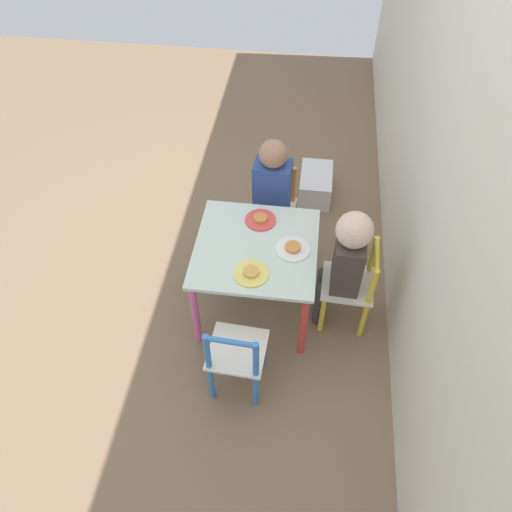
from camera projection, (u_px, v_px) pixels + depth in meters
name	position (u px, v px, depth m)	size (l,w,h in m)	color
ground_plane	(256.00, 304.00, 2.81)	(6.00, 6.00, 0.00)	#7F664C
house_wall	(467.00, 110.00, 1.78)	(6.00, 0.06, 2.60)	beige
kids_table	(256.00, 256.00, 2.50)	(0.60, 0.60, 0.48)	silver
chair_yellow	(351.00, 287.00, 2.56)	(0.27, 0.27, 0.53)	silver
chair_orange	(273.00, 211.00, 2.94)	(0.28, 0.28, 0.53)	silver
chair_blue	(236.00, 357.00, 2.29)	(0.27, 0.27, 0.53)	silver
child_back	(345.00, 259.00, 2.42)	(0.20, 0.22, 0.76)	#38383D
child_left	(272.00, 192.00, 2.75)	(0.22, 0.21, 0.78)	#38383D
plate_back	(293.00, 248.00, 2.43)	(0.17, 0.17, 0.03)	white
plate_left	(260.00, 220.00, 2.56)	(0.16, 0.16, 0.03)	#E54C47
plate_right	(251.00, 273.00, 2.32)	(0.17, 0.17, 0.03)	#EADB66
storage_bin	(316.00, 185.00, 3.36)	(0.33, 0.21, 0.18)	silver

